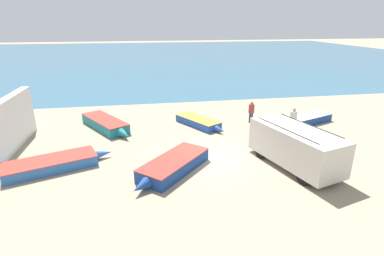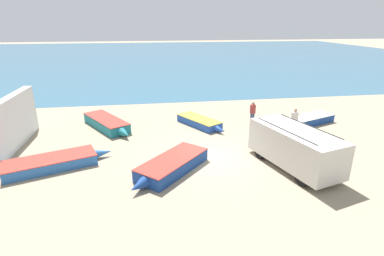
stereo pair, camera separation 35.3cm
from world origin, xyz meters
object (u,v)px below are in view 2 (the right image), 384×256
Objects in this scene: fishing_rowboat_4 at (308,120)px; fisherman_1 at (253,111)px; fishing_rowboat_0 at (54,162)px; fishing_rowboat_1 at (171,166)px; fisherman_0 at (294,119)px; fishing_rowboat_3 at (200,122)px; fishing_rowboat_2 at (108,124)px; parked_van at (294,147)px.

fisherman_1 is (-3.91, 0.85, 0.67)m from fishing_rowboat_4.
fishing_rowboat_0 is 6.06m from fishing_rowboat_1.
fishing_rowboat_4 is 2.67× the size of fisherman_0.
fishing_rowboat_0 is 10.05m from fishing_rowboat_3.
fishing_rowboat_2 is 10.43m from fisherman_1.
fishing_rowboat_0 is 1.28× the size of fishing_rowboat_3.
parked_van is at bearing -145.22° from fisherman_1.
fishing_rowboat_1 is at bearing 7.64° from fishing_rowboat_4.
fishing_rowboat_3 is at bearing 11.01° from parked_van.
fishing_rowboat_2 reaches higher than fishing_rowboat_1.
fishing_rowboat_2 is at bearing 37.55° from parked_van.
fisherman_0 is 1.13× the size of fisherman_1.
fishing_rowboat_1 is 1.05× the size of fishing_rowboat_3.
fishing_rowboat_3 is 6.40m from fisherman_0.
fisherman_1 is at bearing 177.95° from fishing_rowboat_1.
fishing_rowboat_2 is 6.54m from fishing_rowboat_3.
parked_van is 1.25× the size of fishing_rowboat_1.
fisherman_0 is at bearing 157.62° from fishing_rowboat_1.
fishing_rowboat_0 is at bearing 150.23° from fisherman_1.
fishing_rowboat_1 is at bearing -165.96° from fisherman_0.
fishing_rowboat_2 is (-3.82, 7.08, 0.01)m from fishing_rowboat_1.
fishing_rowboat_4 is 2.89m from fisherman_0.
fishing_rowboat_1 is 0.91× the size of fishing_rowboat_4.
fishing_rowboat_2 is at bearing 49.70° from fishing_rowboat_0.
fisherman_1 is at bearing -18.47° from parked_van.
parked_van is at bearing 34.43° from fishing_rowboat_4.
fishing_rowboat_0 is 6.05m from fishing_rowboat_2.
fishing_rowboat_1 is (5.90, -1.40, 0.05)m from fishing_rowboat_0.
fishing_rowboat_3 is at bearing 11.01° from fishing_rowboat_0.
parked_van reaches higher than fishing_rowboat_2.
fishing_rowboat_4 is at bearing 53.13° from fishing_rowboat_3.
fisherman_0 is (8.44, 3.91, 0.75)m from fishing_rowboat_1.
fishing_rowboat_1 is at bearing -2.84° from fishing_rowboat_2.
fishing_rowboat_3 is (2.70, 6.61, -0.06)m from fishing_rowboat_1.
parked_van is at bearing -4.03° from fishing_rowboat_3.
fishing_rowboat_4 is at bearing -50.12° from parked_van.
fishing_rowboat_2 is at bearing -26.37° from fishing_rowboat_4.
fisherman_1 is (0.34, 7.06, -0.18)m from parked_van.
fishing_rowboat_1 is (-6.25, 0.44, -0.81)m from parked_van.
fishing_rowboat_0 is 1.21× the size of fishing_rowboat_1.
fisherman_0 is at bearing -42.54° from parked_van.
fishing_rowboat_0 is 1.11× the size of fishing_rowboat_4.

